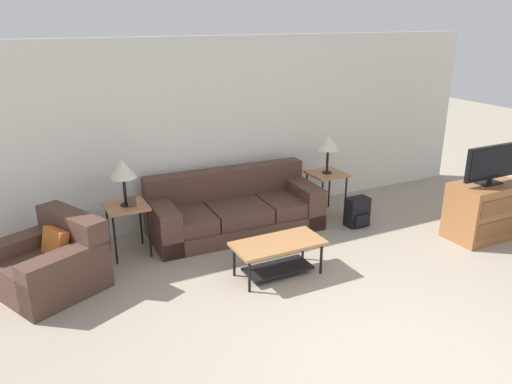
{
  "coord_description": "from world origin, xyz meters",
  "views": [
    {
      "loc": [
        -2.67,
        -2.51,
        2.86
      ],
      "look_at": [
        -0.06,
        2.65,
        0.8
      ],
      "focal_mm": 35.0,
      "sensor_mm": 36.0,
      "label": 1
    }
  ],
  "objects_px": {
    "couch": "(234,211)",
    "armchair": "(52,264)",
    "side_table_right": "(327,178)",
    "side_table_left": "(127,211)",
    "table_lamp_right": "(328,143)",
    "table_lamp_left": "(123,170)",
    "backpack": "(357,212)",
    "coffee_table": "(278,251)",
    "television": "(492,163)",
    "tv_console": "(484,210)"
  },
  "relations": [
    {
      "from": "tv_console",
      "to": "armchair",
      "type": "bearing_deg",
      "value": 167.49
    },
    {
      "from": "couch",
      "to": "armchair",
      "type": "height_order",
      "value": "couch"
    },
    {
      "from": "armchair",
      "to": "coffee_table",
      "type": "relative_size",
      "value": 1.25
    },
    {
      "from": "side_table_right",
      "to": "backpack",
      "type": "height_order",
      "value": "side_table_right"
    },
    {
      "from": "side_table_right",
      "to": "television",
      "type": "xyz_separation_m",
      "value": [
        1.43,
        -1.64,
        0.46
      ]
    },
    {
      "from": "coffee_table",
      "to": "tv_console",
      "type": "bearing_deg",
      "value": -6.14
    },
    {
      "from": "coffee_table",
      "to": "side_table_left",
      "type": "height_order",
      "value": "side_table_left"
    },
    {
      "from": "side_table_left",
      "to": "table_lamp_right",
      "type": "xyz_separation_m",
      "value": [
        2.96,
        -0.0,
        0.53
      ]
    },
    {
      "from": "armchair",
      "to": "side_table_left",
      "type": "xyz_separation_m",
      "value": [
        0.95,
        0.46,
        0.29
      ]
    },
    {
      "from": "couch",
      "to": "television",
      "type": "xyz_separation_m",
      "value": [
        2.91,
        -1.71,
        0.75
      ]
    },
    {
      "from": "couch",
      "to": "side_table_left",
      "type": "distance_m",
      "value": 1.51
    },
    {
      "from": "side_table_left",
      "to": "table_lamp_right",
      "type": "bearing_deg",
      "value": -0.0
    },
    {
      "from": "side_table_left",
      "to": "table_lamp_left",
      "type": "distance_m",
      "value": 0.53
    },
    {
      "from": "side_table_left",
      "to": "television",
      "type": "distance_m",
      "value": 4.71
    },
    {
      "from": "couch",
      "to": "coffee_table",
      "type": "bearing_deg",
      "value": -93.24
    },
    {
      "from": "side_table_left",
      "to": "table_lamp_left",
      "type": "height_order",
      "value": "table_lamp_left"
    },
    {
      "from": "table_lamp_right",
      "to": "tv_console",
      "type": "relative_size",
      "value": 0.6
    },
    {
      "from": "backpack",
      "to": "couch",
      "type": "bearing_deg",
      "value": 158.39
    },
    {
      "from": "coffee_table",
      "to": "couch",
      "type": "bearing_deg",
      "value": 86.76
    },
    {
      "from": "couch",
      "to": "backpack",
      "type": "height_order",
      "value": "couch"
    },
    {
      "from": "couch",
      "to": "backpack",
      "type": "xyz_separation_m",
      "value": [
        1.63,
        -0.65,
        -0.09
      ]
    },
    {
      "from": "coffee_table",
      "to": "tv_console",
      "type": "distance_m",
      "value": 3.01
    },
    {
      "from": "side_table_right",
      "to": "table_lamp_left",
      "type": "xyz_separation_m",
      "value": [
        -2.96,
        -0.0,
        0.53
      ]
    },
    {
      "from": "side_table_right",
      "to": "table_lamp_left",
      "type": "relative_size",
      "value": 1.13
    },
    {
      "from": "couch",
      "to": "table_lamp_left",
      "type": "bearing_deg",
      "value": -177.35
    },
    {
      "from": "side_table_left",
      "to": "table_lamp_right",
      "type": "distance_m",
      "value": 3.01
    },
    {
      "from": "side_table_right",
      "to": "table_lamp_right",
      "type": "bearing_deg",
      "value": -108.43
    },
    {
      "from": "coffee_table",
      "to": "table_lamp_left",
      "type": "height_order",
      "value": "table_lamp_left"
    },
    {
      "from": "side_table_left",
      "to": "television",
      "type": "relative_size",
      "value": 0.72
    },
    {
      "from": "television",
      "to": "armchair",
      "type": "bearing_deg",
      "value": 167.5
    },
    {
      "from": "table_lamp_left",
      "to": "television",
      "type": "bearing_deg",
      "value": -20.5
    },
    {
      "from": "television",
      "to": "coffee_table",
      "type": "bearing_deg",
      "value": 173.87
    },
    {
      "from": "side_table_left",
      "to": "television",
      "type": "height_order",
      "value": "television"
    },
    {
      "from": "coffee_table",
      "to": "television",
      "type": "height_order",
      "value": "television"
    },
    {
      "from": "coffee_table",
      "to": "side_table_right",
      "type": "bearing_deg",
      "value": 40.32
    },
    {
      "from": "table_lamp_right",
      "to": "backpack",
      "type": "relative_size",
      "value": 1.37
    },
    {
      "from": "couch",
      "to": "television",
      "type": "bearing_deg",
      "value": -30.45
    },
    {
      "from": "table_lamp_left",
      "to": "tv_console",
      "type": "bearing_deg",
      "value": -20.51
    },
    {
      "from": "couch",
      "to": "side_table_right",
      "type": "bearing_deg",
      "value": -2.65
    },
    {
      "from": "table_lamp_right",
      "to": "tv_console",
      "type": "xyz_separation_m",
      "value": [
        1.43,
        -1.64,
        -0.73
      ]
    },
    {
      "from": "coffee_table",
      "to": "backpack",
      "type": "distance_m",
      "value": 1.87
    },
    {
      "from": "couch",
      "to": "tv_console",
      "type": "xyz_separation_m",
      "value": [
        2.91,
        -1.71,
        0.09
      ]
    },
    {
      "from": "couch",
      "to": "table_lamp_left",
      "type": "relative_size",
      "value": 4.1
    },
    {
      "from": "armchair",
      "to": "coffee_table",
      "type": "height_order",
      "value": "armchair"
    },
    {
      "from": "couch",
      "to": "table_lamp_right",
      "type": "bearing_deg",
      "value": -2.65
    },
    {
      "from": "tv_console",
      "to": "backpack",
      "type": "height_order",
      "value": "tv_console"
    },
    {
      "from": "side_table_left",
      "to": "television",
      "type": "bearing_deg",
      "value": -20.5
    },
    {
      "from": "coffee_table",
      "to": "television",
      "type": "bearing_deg",
      "value": -6.13
    },
    {
      "from": "side_table_right",
      "to": "armchair",
      "type": "bearing_deg",
      "value": -173.33
    },
    {
      "from": "coffee_table",
      "to": "tv_console",
      "type": "xyz_separation_m",
      "value": [
        2.99,
        -0.32,
        0.07
      ]
    }
  ]
}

